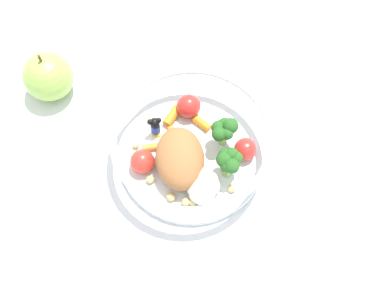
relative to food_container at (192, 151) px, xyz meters
name	(u,v)px	position (x,y,z in m)	size (l,w,h in m)	color
ground_plane	(197,167)	(-0.01, 0.01, -0.03)	(2.40, 2.40, 0.00)	white
food_container	(192,151)	(0.00, 0.00, 0.00)	(0.21, 0.21, 0.06)	white
loose_apple	(48,76)	(0.23, -0.04, 0.00)	(0.07, 0.07, 0.08)	#8CB74C
folded_napkin	(357,253)	(-0.23, 0.05, -0.03)	(0.11, 0.14, 0.01)	white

